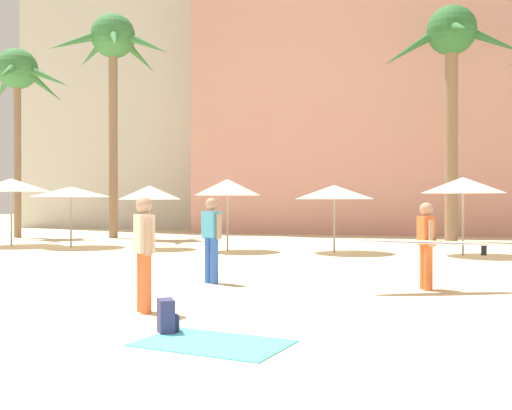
% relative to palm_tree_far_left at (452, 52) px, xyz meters
% --- Properties ---
extents(ground, '(120.00, 120.00, 0.00)m').
position_rel_palm_tree_far_left_xyz_m(ground, '(-4.88, -20.44, -7.73)').
color(ground, beige).
extents(hotel_pink, '(20.07, 8.30, 17.05)m').
position_rel_palm_tree_far_left_xyz_m(hotel_pink, '(-2.50, 7.63, 0.79)').
color(hotel_pink, '#DB9989').
rests_on(hotel_pink, ground).
extents(palm_tree_far_left, '(5.82, 6.07, 9.60)m').
position_rel_palm_tree_far_left_xyz_m(palm_tree_far_left, '(0.00, 0.00, 0.00)').
color(palm_tree_far_left, '#896B4C').
rests_on(palm_tree_far_left, ground).
extents(palm_tree_center, '(5.27, 5.49, 8.48)m').
position_rel_palm_tree_far_left_xyz_m(palm_tree_center, '(-18.74, -2.12, -0.61)').
color(palm_tree_center, '#896B4C').
rests_on(palm_tree_center, ground).
extents(palm_tree_right, '(5.40, 5.24, 9.95)m').
position_rel_palm_tree_far_left_xyz_m(palm_tree_right, '(-14.41, -1.36, 0.58)').
color(palm_tree_right, '#896B4C').
rests_on(palm_tree_right, ground).
extents(cafe_umbrella_0, '(2.78, 2.78, 2.15)m').
position_rel_palm_tree_far_left_xyz_m(cafe_umbrella_0, '(-13.34, -6.65, -5.77)').
color(cafe_umbrella_0, gray).
rests_on(cafe_umbrella_0, ground).
extents(cafe_umbrella_1, '(2.50, 2.50, 2.14)m').
position_rel_palm_tree_far_left_xyz_m(cafe_umbrella_1, '(-4.01, -6.65, -5.81)').
color(cafe_umbrella_1, gray).
rests_on(cafe_umbrella_1, ground).
extents(cafe_umbrella_2, '(2.14, 2.14, 2.17)m').
position_rel_palm_tree_far_left_xyz_m(cafe_umbrella_2, '(-10.30, -6.69, -5.80)').
color(cafe_umbrella_2, gray).
rests_on(cafe_umbrella_2, ground).
extents(cafe_umbrella_5, '(2.76, 2.76, 2.46)m').
position_rel_palm_tree_far_left_xyz_m(cafe_umbrella_5, '(-15.84, -6.55, -5.51)').
color(cafe_umbrella_5, gray).
rests_on(cafe_umbrella_5, ground).
extents(cafe_umbrella_6, '(2.45, 2.45, 2.36)m').
position_rel_palm_tree_far_left_xyz_m(cafe_umbrella_6, '(-0.14, -6.77, -5.62)').
color(cafe_umbrella_6, gray).
rests_on(cafe_umbrella_6, ground).
extents(cafe_umbrella_7, '(2.16, 2.16, 2.36)m').
position_rel_palm_tree_far_left_xyz_m(cafe_umbrella_7, '(-7.45, -6.97, -5.65)').
color(cafe_umbrella_7, gray).
rests_on(cafe_umbrella_7, ground).
extents(beach_towel, '(1.89, 1.42, 0.01)m').
position_rel_palm_tree_far_left_xyz_m(beach_towel, '(-3.94, -19.31, -7.72)').
color(beach_towel, '#4CC6D6').
rests_on(beach_towel, ground).
extents(backpack, '(0.34, 0.35, 0.42)m').
position_rel_palm_tree_far_left_xyz_m(backpack, '(-4.67, -18.91, -7.53)').
color(backpack, navy).
rests_on(backpack, ground).
extents(person_near_right, '(2.66, 1.25, 1.61)m').
position_rel_palm_tree_far_left_xyz_m(person_near_right, '(-1.43, -14.49, -6.84)').
color(person_near_right, orange).
rests_on(person_near_right, ground).
extents(person_far_left, '(0.54, 0.44, 1.70)m').
position_rel_palm_tree_far_left_xyz_m(person_far_left, '(-5.55, -14.45, -6.80)').
color(person_far_left, blue).
rests_on(person_far_left, ground).
extents(person_mid_left, '(0.46, 0.53, 1.70)m').
position_rel_palm_tree_far_left_xyz_m(person_mid_left, '(-5.53, -17.69, -6.80)').
color(person_mid_left, orange).
rests_on(person_mid_left, ground).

